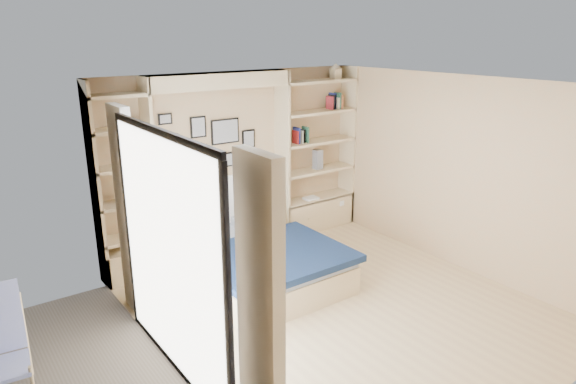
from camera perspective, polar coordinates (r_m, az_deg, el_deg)
ground at (r=6.03m, az=5.56°, el=-12.48°), size 4.50×4.50×0.00m
room_shell at (r=6.53m, az=-5.58°, el=0.21°), size 4.50×4.50×4.50m
bed at (r=6.45m, az=-3.37°, el=-7.62°), size 1.69×2.22×1.07m
photo_gallery at (r=6.97m, az=-9.14°, el=5.64°), size 1.48×0.02×0.82m
reading_lamps at (r=6.97m, az=-6.99°, el=1.46°), size 1.92×0.12×0.15m
shelf_decor at (r=7.79m, az=3.30°, el=8.08°), size 3.51×0.23×2.03m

